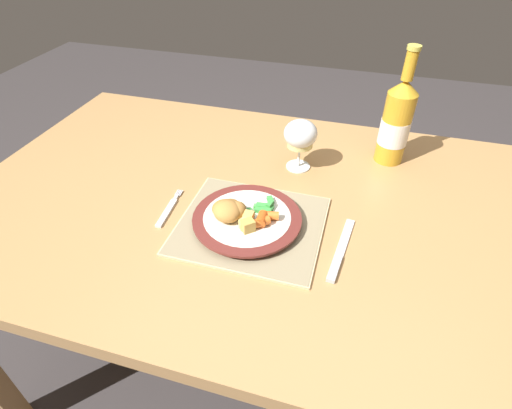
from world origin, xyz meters
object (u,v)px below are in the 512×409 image
at_px(dinner_plate, 247,219).
at_px(wine_glass, 300,136).
at_px(table_knife, 339,254).
at_px(bottle, 396,122).
at_px(dining_table, 262,226).
at_px(fork, 168,210).

relative_size(dinner_plate, wine_glass, 1.76).
relative_size(table_knife, bottle, 0.63).
distance_m(dining_table, dinner_plate, 0.14).
height_order(dining_table, table_knife, table_knife).
bearing_deg(bottle, fork, -142.26).
relative_size(dinner_plate, bottle, 0.79).
bearing_deg(dinner_plate, bottle, 51.71).
bearing_deg(wine_glass, bottle, 24.90).
xyz_separation_m(dining_table, table_knife, (0.20, -0.13, 0.09)).
height_order(fork, wine_glass, wine_glass).
distance_m(dining_table, fork, 0.24).
bearing_deg(table_knife, dinner_plate, 170.44).
bearing_deg(dining_table, table_knife, -33.03).
xyz_separation_m(fork, bottle, (0.49, 0.38, 0.11)).
relative_size(wine_glass, bottle, 0.44).
bearing_deg(dining_table, dinner_plate, -94.99).
xyz_separation_m(dining_table, fork, (-0.20, -0.10, 0.09)).
bearing_deg(wine_glass, dinner_plate, -103.26).
height_order(dining_table, dinner_plate, dinner_plate).
distance_m(dinner_plate, table_knife, 0.21).
bearing_deg(dinner_plate, dining_table, 85.01).
relative_size(dining_table, fork, 10.53).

